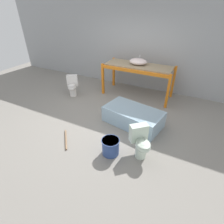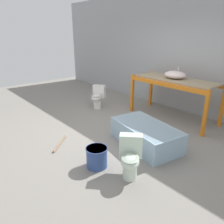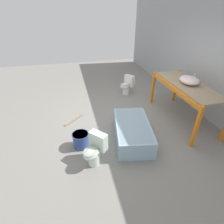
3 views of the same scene
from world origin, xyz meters
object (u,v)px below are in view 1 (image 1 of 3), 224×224
(sink_basin, at_px, (138,61))
(toilet_near, at_px, (72,86))
(toilet_far, at_px, (141,142))
(bucket_white, at_px, (111,146))
(bathtub_main, at_px, (133,116))

(sink_basin, bearing_deg, toilet_near, -151.66)
(toilet_far, bearing_deg, bucket_white, 159.76)
(toilet_far, bearing_deg, toilet_near, 108.51)
(bathtub_main, distance_m, toilet_far, 1.10)
(toilet_far, bearing_deg, sink_basin, 69.40)
(sink_basin, distance_m, bathtub_main, 1.92)
(toilet_near, xyz_separation_m, toilet_far, (2.89, -1.59, 0.00))
(toilet_far, height_order, bucket_white, toilet_far)
(bathtub_main, xyz_separation_m, toilet_near, (-2.37, 0.63, 0.10))
(sink_basin, distance_m, toilet_near, 2.23)
(toilet_near, bearing_deg, bathtub_main, -45.74)
(toilet_near, distance_m, toilet_far, 3.30)
(toilet_near, relative_size, toilet_far, 1.00)
(bathtub_main, xyz_separation_m, bucket_white, (-0.02, -1.19, -0.06))
(sink_basin, height_order, bucket_white, sink_basin)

